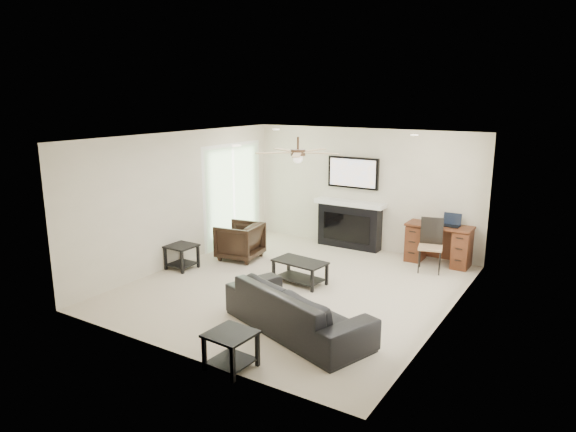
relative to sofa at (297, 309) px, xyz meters
name	(u,v)px	position (x,y,z in m)	size (l,w,h in m)	color
room_shell	(307,189)	(-0.71, 1.49, 1.36)	(5.50, 5.54, 2.52)	#C3AF9D
sofa	(297,309)	(0.00, 0.00, 0.00)	(2.24, 0.88, 0.65)	black
armchair	(240,241)	(-2.60, 2.15, 0.03)	(0.76, 0.79, 0.72)	black
coffee_table	(300,272)	(-0.90, 1.60, -0.13)	(0.90, 0.50, 0.40)	black
end_table_near	(231,350)	(-0.15, -1.25, -0.10)	(0.52, 0.52, 0.45)	black
end_table_left	(182,257)	(-3.15, 1.10, -0.10)	(0.50, 0.50, 0.45)	black
fireplace_unit	(350,203)	(-1.12, 3.99, 0.63)	(1.52, 0.34, 1.91)	black
desk	(439,244)	(0.79, 3.94, 0.05)	(1.22, 0.56, 0.76)	#442211
desk_chair	(430,246)	(0.79, 3.39, 0.16)	(0.42, 0.44, 0.97)	black
laptop	(451,220)	(0.99, 3.92, 0.55)	(0.33, 0.24, 0.23)	black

